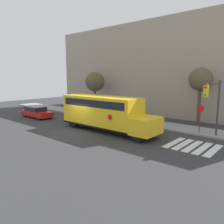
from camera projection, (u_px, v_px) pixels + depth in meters
The scene contains 10 objects.
ground_plane at pixel (81, 130), 20.36m from camera, with size 60.00×60.00×0.00m, color #333335.
sidewalk_strip at pixel (123, 119), 25.22m from camera, with size 44.00×3.00×0.15m.
building_backdrop at pixel (153, 69), 29.16m from camera, with size 32.00×4.00×11.91m.
crosswalk_stripes at pixel (193, 146), 15.59m from camera, with size 3.30×3.20×0.01m.
school_bus at pixel (104, 111), 19.82m from camera, with size 9.67×2.57×3.15m.
parked_car at pixel (37, 112), 26.55m from camera, with size 4.57×1.73×1.35m.
stop_sign at pixel (200, 116), 18.58m from camera, with size 0.61×0.10×2.56m.
traffic_light at pixel (214, 101), 16.54m from camera, with size 0.28×3.51×4.63m.
tree_near_sidewalk at pixel (201, 80), 21.76m from camera, with size 2.35×2.35×5.84m.
tree_far_sidewalk at pixel (95, 82), 30.47m from camera, with size 2.71×2.71×5.58m.
Camera 1 is at (15.13, -13.15, 4.89)m, focal length 35.00 mm.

